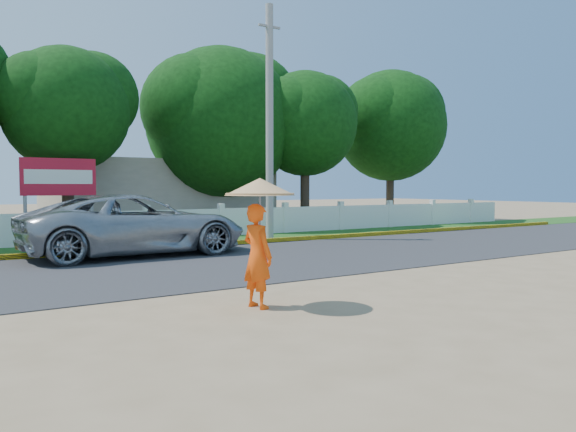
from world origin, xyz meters
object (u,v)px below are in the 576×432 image
object	(u,v)px
utility_pole	(270,123)
vehicle	(136,225)
monk_with_parasol	(259,223)
billboard	(59,181)

from	to	relation	value
utility_pole	vehicle	xyz separation A→B (m)	(-5.70, -1.98, -3.41)
vehicle	monk_with_parasol	size ratio (longest dim) A/B	2.99
utility_pole	billboard	size ratio (longest dim) A/B	2.91
vehicle	monk_with_parasol	xyz separation A→B (m)	(-0.62, -7.85, 0.49)
vehicle	monk_with_parasol	distance (m)	7.89
monk_with_parasol	utility_pole	bearing A→B (deg)	57.26
vehicle	billboard	world-z (taller)	billboard
utility_pole	billboard	xyz separation A→B (m)	(-6.70, 3.15, -2.15)
vehicle	billboard	size ratio (longest dim) A/B	2.13
utility_pole	billboard	distance (m)	7.71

